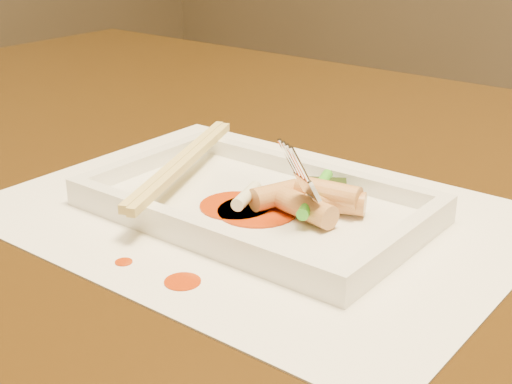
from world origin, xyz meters
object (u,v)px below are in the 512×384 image
Objects in this scene: table at (252,269)px; chopstick_a at (179,161)px; plate_base at (256,209)px; fork at (350,123)px; placemat at (256,214)px.

table is 6.54× the size of chopstick_a.
fork reaches higher than plate_base.
fork is (0.13, -0.06, 0.18)m from table.
placemat is 2.86× the size of fork.
placemat is (0.06, -0.07, 0.10)m from table.
chopstick_a is at bearing 180.00° from plate_base.
chopstick_a is 1.53× the size of fork.
placemat is 0.09m from chopstick_a.
plate_base is 0.11m from fork.
chopstick_a is (-0.08, 0.00, 0.02)m from plate_base.
fork is at bearing 14.42° from plate_base.
plate_base is at bearing -165.58° from fork.
plate_base is (0.06, -0.07, 0.11)m from table.
plate_base is at bearing 90.00° from placemat.
table is 5.38× the size of plate_base.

